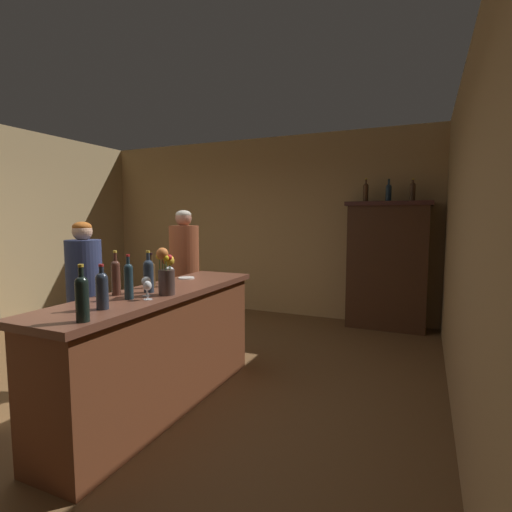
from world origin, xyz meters
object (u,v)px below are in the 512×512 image
(wine_bottle_rose, at_px, (82,296))
(patron_in_navy, at_px, (85,297))
(wine_bottle_pinot, at_px, (102,289))
(patron_by_cabinet, at_px, (185,274))
(wine_bottle_syrah, at_px, (129,279))
(cheese_plate, at_px, (186,278))
(wine_bottle_riesling, at_px, (116,276))
(display_bottle_left, at_px, (366,192))
(display_cabinet, at_px, (387,263))
(wine_glass_front, at_px, (170,272))
(wine_glass_spare, at_px, (146,282))
(display_bottle_midleft, at_px, (389,192))
(wine_bottle_merlot, at_px, (151,273))
(wine_glass_rear, at_px, (169,272))
(bar_counter, at_px, (160,349))
(wine_glass_mid, at_px, (147,287))
(display_bottle_center, at_px, (413,191))
(wine_bottle_chardonnay, at_px, (148,274))
(flower_arrangement, at_px, (166,273))

(wine_bottle_rose, bearing_deg, patron_in_navy, 137.43)
(wine_bottle_pinot, relative_size, patron_by_cabinet, 0.18)
(wine_bottle_syrah, relative_size, cheese_plate, 2.12)
(wine_bottle_riesling, bearing_deg, wine_bottle_rose, -59.94)
(display_bottle_left, bearing_deg, patron_in_navy, -123.39)
(wine_bottle_syrah, xyz_separation_m, patron_by_cabinet, (-0.64, 1.64, -0.22))
(display_cabinet, bearing_deg, wine_glass_front, -119.49)
(wine_bottle_riesling, relative_size, wine_glass_spare, 2.30)
(display_cabinet, height_order, display_bottle_midleft, display_bottle_midleft)
(wine_bottle_merlot, relative_size, wine_glass_rear, 1.74)
(bar_counter, bearing_deg, wine_glass_mid, -64.17)
(wine_bottle_merlot, xyz_separation_m, display_bottle_left, (1.30, 3.10, 0.83))
(bar_counter, relative_size, display_bottle_center, 7.53)
(wine_bottle_chardonnay, bearing_deg, wine_bottle_merlot, 123.00)
(display_bottle_left, distance_m, patron_by_cabinet, 2.80)
(wine_glass_rear, bearing_deg, wine_glass_front, 123.44)
(bar_counter, height_order, wine_glass_spare, wine_glass_spare)
(wine_bottle_chardonnay, bearing_deg, display_cabinet, 65.38)
(display_bottle_center, bearing_deg, display_cabinet, 180.00)
(wine_bottle_syrah, relative_size, display_bottle_center, 1.08)
(wine_glass_rear, xyz_separation_m, display_bottle_midleft, (1.52, 2.97, 0.82))
(bar_counter, xyz_separation_m, cheese_plate, (-0.14, 0.61, 0.50))
(wine_bottle_syrah, bearing_deg, wine_glass_mid, 16.45)
(wine_glass_spare, relative_size, display_bottle_midleft, 0.48)
(patron_in_navy, bearing_deg, wine_glass_spare, -17.89)
(wine_glass_spare, bearing_deg, wine_bottle_riesling, -166.14)
(wine_glass_spare, height_order, display_bottle_center, display_bottle_center)
(wine_glass_rear, bearing_deg, display_bottle_center, 58.43)
(cheese_plate, bearing_deg, display_bottle_center, 53.24)
(wine_bottle_riesling, relative_size, wine_bottle_merlot, 1.16)
(wine_bottle_pinot, height_order, wine_bottle_merlot, same)
(wine_bottle_syrah, xyz_separation_m, display_bottle_center, (1.76, 3.53, 0.80))
(wine_bottle_merlot, height_order, wine_glass_mid, wine_bottle_merlot)
(wine_bottle_chardonnay, height_order, wine_bottle_merlot, wine_bottle_chardonnay)
(display_bottle_midleft, height_order, patron_by_cabinet, display_bottle_midleft)
(wine_bottle_chardonnay, xyz_separation_m, wine_glass_rear, (-0.03, 0.30, -0.02))
(wine_bottle_pinot, xyz_separation_m, cheese_plate, (-0.22, 1.27, -0.13))
(display_bottle_center, distance_m, patron_by_cabinet, 3.23)
(wine_bottle_merlot, xyz_separation_m, display_bottle_midleft, (1.60, 3.10, 0.82))
(flower_arrangement, bearing_deg, wine_bottle_merlot, 146.62)
(bar_counter, relative_size, display_bottle_midleft, 7.32)
(wine_bottle_rose, xyz_separation_m, patron_by_cabinet, (-0.83, 2.22, -0.22))
(bar_counter, distance_m, wine_glass_mid, 0.68)
(wine_glass_rear, distance_m, patron_by_cabinet, 1.24)
(wine_bottle_syrah, bearing_deg, wine_glass_front, 101.70)
(wine_bottle_syrah, height_order, flower_arrangement, flower_arrangement)
(wine_glass_spare, relative_size, flower_arrangement, 0.41)
(display_cabinet, bearing_deg, bar_counter, -114.97)
(bar_counter, relative_size, display_cabinet, 1.26)
(wine_bottle_riesling, bearing_deg, wine_glass_rear, 74.88)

